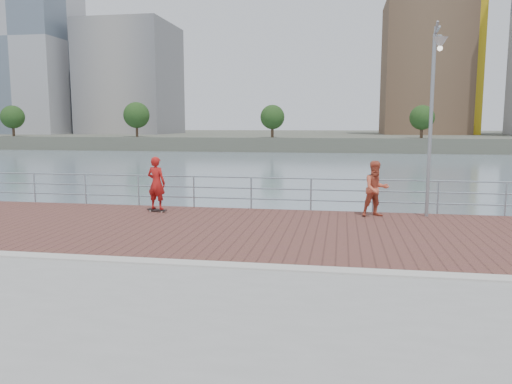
% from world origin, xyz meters
% --- Properties ---
extents(water, '(400.00, 400.00, 0.00)m').
position_xyz_m(water, '(0.00, 0.00, -2.00)').
color(water, slate).
rests_on(water, ground).
extents(brick_lane, '(40.00, 6.80, 0.02)m').
position_xyz_m(brick_lane, '(0.00, 3.60, 0.01)').
color(brick_lane, brown).
rests_on(brick_lane, seawall).
extents(curb, '(40.00, 0.40, 0.06)m').
position_xyz_m(curb, '(0.00, 0.00, 0.03)').
color(curb, '#B7B5AD').
rests_on(curb, seawall).
extents(far_shore, '(320.00, 95.00, 2.50)m').
position_xyz_m(far_shore, '(0.00, 122.50, -0.75)').
color(far_shore, '#4C5142').
rests_on(far_shore, ground).
extents(guardrail, '(39.06, 0.06, 1.13)m').
position_xyz_m(guardrail, '(0.00, 7.00, 0.69)').
color(guardrail, '#8C9EA8').
rests_on(guardrail, brick_lane).
extents(street_lamp, '(0.41, 1.20, 5.66)m').
position_xyz_m(street_lamp, '(4.72, 6.09, 4.02)').
color(street_lamp, gray).
rests_on(street_lamp, brick_lane).
extents(skateboard, '(0.71, 0.31, 0.08)m').
position_xyz_m(skateboard, '(-4.01, 5.84, 0.08)').
color(skateboard, black).
rests_on(skateboard, brick_lane).
extents(skateboarder, '(0.71, 0.54, 1.76)m').
position_xyz_m(skateboarder, '(-4.01, 5.84, 0.98)').
color(skateboarder, '#B01917').
rests_on(skateboarder, skateboard).
extents(bystander, '(1.04, 0.93, 1.76)m').
position_xyz_m(bystander, '(3.11, 6.22, 0.90)').
color(bystander, '#C6553A').
rests_on(bystander, brick_lane).
extents(skyline, '(233.00, 41.00, 66.68)m').
position_xyz_m(skyline, '(31.07, 104.56, 24.32)').
color(skyline, '#ADA38E').
rests_on(skyline, far_shore).
extents(shoreline_trees, '(144.78, 5.17, 6.90)m').
position_xyz_m(shoreline_trees, '(11.93, 77.00, 4.32)').
color(shoreline_trees, '#473323').
rests_on(shoreline_trees, far_shore).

